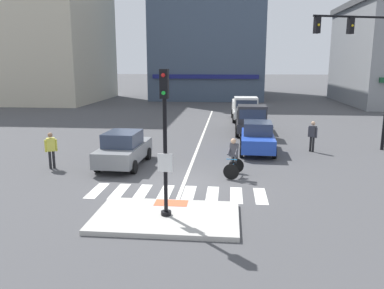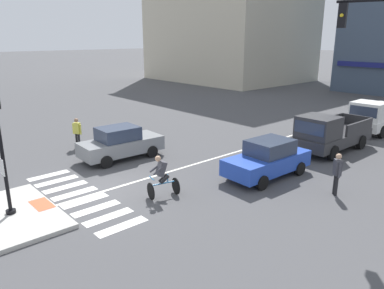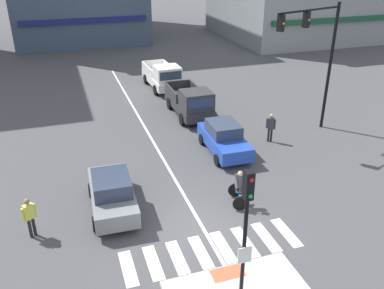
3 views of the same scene
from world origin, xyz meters
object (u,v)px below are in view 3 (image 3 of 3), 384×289
cyclist (239,186)px  pedestrian_waiting_far_side (271,125)px  pickup_truck_white_eastbound_distant (163,77)px  pedestrian_at_curb_left (29,215)px  signal_pole (246,226)px  traffic_light_mast (317,48)px  car_grey_westbound_near (112,193)px  car_blue_eastbound_mid (224,138)px  pickup_truck_charcoal_eastbound_far (191,103)px

cyclist → pedestrian_waiting_far_side: (4.27, 5.15, 0.11)m
pickup_truck_white_eastbound_distant → pedestrian_at_curb_left: pickup_truck_white_eastbound_distant is taller
signal_pole → traffic_light_mast: traffic_light_mast is taller
signal_pole → car_grey_westbound_near: size_ratio=1.06×
pickup_truck_white_eastbound_distant → cyclist: (-1.01, -16.19, -0.11)m
car_blue_eastbound_mid → pickup_truck_white_eastbound_distant: pickup_truck_white_eastbound_distant is taller
car_blue_eastbound_mid → pedestrian_waiting_far_side: (2.97, 0.39, 0.17)m
car_blue_eastbound_mid → cyclist: bearing=-105.3°
pickup_truck_charcoal_eastbound_far → cyclist: size_ratio=3.05×
pickup_truck_white_eastbound_distant → pedestrian_at_curb_left: bearing=-120.5°
pickup_truck_white_eastbound_distant → pickup_truck_charcoal_eastbound_far: size_ratio=1.01×
pickup_truck_white_eastbound_distant → pickup_truck_charcoal_eastbound_far: 6.12m
car_blue_eastbound_mid → pedestrian_at_curb_left: size_ratio=2.49×
pedestrian_at_curb_left → car_grey_westbound_near: bearing=14.3°
signal_pole → pickup_truck_charcoal_eastbound_far: (3.31, 14.92, -1.84)m
car_blue_eastbound_mid → pickup_truck_charcoal_eastbound_far: bearing=90.9°
pedestrian_at_curb_left → pedestrian_waiting_far_side: (12.52, 4.67, 0.00)m
car_grey_westbound_near → pickup_truck_white_eastbound_distant: size_ratio=0.81×
traffic_light_mast → car_grey_westbound_near: 13.48m
car_grey_westbound_near → traffic_light_mast: bearing=19.7°
traffic_light_mast → pedestrian_at_curb_left: bearing=-161.4°
pickup_truck_white_eastbound_distant → pedestrian_at_curb_left: size_ratio=3.09×
traffic_light_mast → cyclist: 9.85m
car_blue_eastbound_mid → pickup_truck_white_eastbound_distant: bearing=91.5°
pickup_truck_charcoal_eastbound_far → pedestrian_at_curb_left: bearing=-134.6°
traffic_light_mast → pedestrian_waiting_far_side: 4.85m
traffic_light_mast → cyclist: (-6.96, -5.61, -4.12)m
traffic_light_mast → signal_pole: bearing=-130.9°
car_grey_westbound_near → pedestrian_at_curb_left: size_ratio=2.49×
cyclist → car_grey_westbound_near: bearing=165.8°
signal_pole → pickup_truck_charcoal_eastbound_far: signal_pole is taller
pickup_truck_white_eastbound_distant → pedestrian_waiting_far_side: (3.26, -11.04, 0.00)m
traffic_light_mast → car_blue_eastbound_mid: traffic_light_mast is taller
signal_pole → pedestrian_at_curb_left: 8.35m
signal_pole → car_grey_westbound_near: (-3.01, 6.13, -2.01)m
traffic_light_mast → pedestrian_at_curb_left: traffic_light_mast is taller
car_grey_westbound_near → pickup_truck_white_eastbound_distant: pickup_truck_white_eastbound_distant is taller
traffic_light_mast → pedestrian_at_curb_left: 16.55m
traffic_light_mast → pedestrian_waiting_far_side: bearing=-170.3°
pickup_truck_white_eastbound_distant → pickup_truck_charcoal_eastbound_far: same height
traffic_light_mast → pickup_truck_charcoal_eastbound_far: 8.30m
pedestrian_waiting_far_side → traffic_light_mast: bearing=9.7°
signal_pole → pickup_truck_charcoal_eastbound_far: 15.39m
signal_pole → car_blue_eastbound_mid: bearing=70.5°
pickup_truck_white_eastbound_distant → pickup_truck_charcoal_eastbound_far: bearing=-88.1°
signal_pole → traffic_light_mast: bearing=49.1°
pickup_truck_charcoal_eastbound_far → cyclist: 10.15m
signal_pole → pickup_truck_white_eastbound_distant: signal_pole is taller
cyclist → pedestrian_waiting_far_side: size_ratio=1.01×
car_grey_westbound_near → car_blue_eastbound_mid: same height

